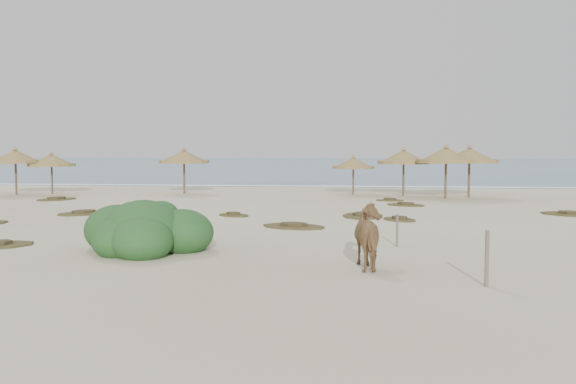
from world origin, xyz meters
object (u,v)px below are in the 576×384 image
at_px(palapa_1, 52,161).
at_px(bush, 145,232).
at_px(palapa_0, 15,157).
at_px(horse, 373,237).

relative_size(palapa_1, bush, 0.86).
distance_m(palapa_0, horse, 29.70).
distance_m(horse, bush, 6.52).
distance_m(palapa_0, palapa_1, 2.10).
relative_size(palapa_0, horse, 2.23).
height_order(horse, bush, horse).
bearing_deg(palapa_1, horse, -49.31).
distance_m(palapa_0, bush, 24.27).
xyz_separation_m(palapa_0, bush, (14.45, -19.43, -1.70)).
height_order(palapa_0, palapa_1, palapa_0).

